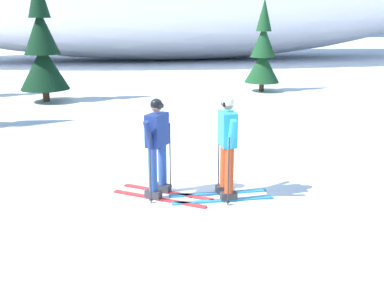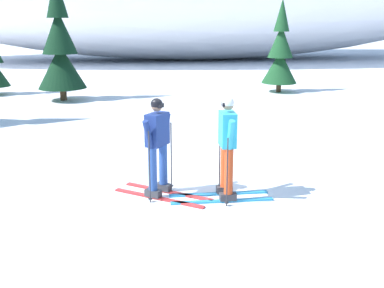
% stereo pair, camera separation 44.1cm
% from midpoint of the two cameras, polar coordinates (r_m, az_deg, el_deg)
% --- Properties ---
extents(ground_plane, '(120.00, 120.00, 0.00)m').
position_cam_midpoint_polar(ground_plane, '(8.88, 2.90, -4.62)').
color(ground_plane, white).
extents(skier_navy_jacket, '(1.70, 1.39, 1.72)m').
position_cam_midpoint_polar(skier_navy_jacket, '(7.93, -2.63, -0.20)').
color(skier_navy_jacket, red).
rests_on(skier_navy_jacket, ground).
extents(skier_cyan_jacket, '(1.76, 0.80, 1.77)m').
position_cam_midpoint_polar(skier_cyan_jacket, '(7.82, 5.91, -0.29)').
color(skier_cyan_jacket, '#2893CC').
rests_on(skier_cyan_jacket, ground).
extents(pine_tree_center_right, '(1.78, 1.78, 4.60)m').
position_cam_midpoint_polar(pine_tree_center_right, '(17.95, -15.27, 11.29)').
color(pine_tree_center_right, '#47301E').
rests_on(pine_tree_center_right, ground).
extents(pine_tree_far_right, '(1.46, 1.46, 3.78)m').
position_cam_midpoint_polar(pine_tree_far_right, '(19.77, 11.46, 10.84)').
color(pine_tree_far_right, '#47301E').
rests_on(pine_tree_far_right, ground).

